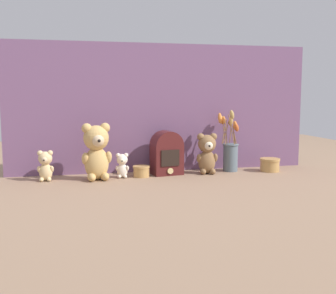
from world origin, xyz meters
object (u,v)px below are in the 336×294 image
(teddy_bear_medium, at_px, (207,153))
(teddy_bear_tiny, at_px, (122,165))
(decorative_tin_short, at_px, (141,171))
(flower_vase, at_px, (230,151))
(teddy_bear_large, at_px, (97,150))
(vintage_radio, at_px, (166,153))
(decorative_tin_tall, at_px, (270,165))
(teddy_bear_small, at_px, (45,165))

(teddy_bear_medium, height_order, teddy_bear_tiny, teddy_bear_medium)
(teddy_bear_medium, height_order, decorative_tin_short, teddy_bear_medium)
(teddy_bear_tiny, relative_size, flower_vase, 0.37)
(teddy_bear_large, bearing_deg, decorative_tin_short, 7.03)
(vintage_radio, height_order, decorative_tin_tall, vintage_radio)
(teddy_bear_large, xyz_separation_m, teddy_bear_small, (-0.26, 0.03, -0.07))
(vintage_radio, relative_size, decorative_tin_short, 2.67)
(decorative_tin_tall, bearing_deg, flower_vase, 165.23)
(vintage_radio, distance_m, decorative_tin_tall, 0.61)
(flower_vase, bearing_deg, teddy_bear_tiny, -174.87)
(flower_vase, bearing_deg, teddy_bear_medium, -163.50)
(teddy_bear_tiny, bearing_deg, teddy_bear_small, 178.94)
(teddy_bear_large, relative_size, vintage_radio, 1.22)
(teddy_bear_medium, xyz_separation_m, teddy_bear_small, (-0.87, -0.00, -0.04))
(decorative_tin_short, bearing_deg, decorative_tin_tall, -0.48)
(decorative_tin_short, bearing_deg, teddy_bear_medium, 1.01)
(teddy_bear_large, xyz_separation_m, vintage_radio, (0.39, 0.07, -0.03))
(teddy_bear_small, distance_m, decorative_tin_short, 0.50)
(flower_vase, bearing_deg, teddy_bear_small, -177.24)
(vintage_radio, bearing_deg, decorative_tin_short, -166.13)
(teddy_bear_small, height_order, vintage_radio, vintage_radio)
(teddy_bear_small, relative_size, vintage_radio, 0.65)
(teddy_bear_small, bearing_deg, teddy_bear_medium, 0.24)
(flower_vase, bearing_deg, decorative_tin_tall, -14.77)
(decorative_tin_tall, bearing_deg, teddy_bear_large, -178.66)
(teddy_bear_large, bearing_deg, decorative_tin_tall, 1.34)
(teddy_bear_large, height_order, teddy_bear_small, teddy_bear_large)
(teddy_bear_large, bearing_deg, teddy_bear_medium, 3.37)
(teddy_bear_medium, distance_m, decorative_tin_short, 0.39)
(teddy_bear_tiny, height_order, flower_vase, flower_vase)
(teddy_bear_large, relative_size, decorative_tin_tall, 2.58)
(teddy_bear_large, height_order, decorative_tin_short, teddy_bear_large)
(teddy_bear_tiny, xyz_separation_m, vintage_radio, (0.25, 0.04, 0.05))
(teddy_bear_medium, xyz_separation_m, vintage_radio, (-0.23, 0.03, 0.00))
(teddy_bear_small, xyz_separation_m, vintage_radio, (0.65, 0.03, 0.04))
(teddy_bear_medium, bearing_deg, vintage_radio, 172.53)
(teddy_bear_medium, relative_size, decorative_tin_tall, 1.99)
(teddy_bear_tiny, distance_m, vintage_radio, 0.26)
(teddy_bear_tiny, height_order, decorative_tin_tall, teddy_bear_tiny)
(teddy_bear_small, xyz_separation_m, decorative_tin_short, (0.50, -0.00, -0.05))
(flower_vase, xyz_separation_m, decorative_tin_tall, (0.22, -0.06, -0.08))
(flower_vase, bearing_deg, vintage_radio, -177.57)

